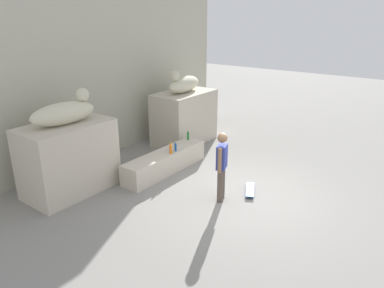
% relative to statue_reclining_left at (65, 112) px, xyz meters
% --- Properties ---
extents(ground_plane, '(40.00, 40.00, 0.00)m').
position_rel_statue_reclining_left_xyz_m(ground_plane, '(2.25, -3.57, -2.02)').
color(ground_plane, gray).
extents(facade_wall, '(10.82, 0.60, 5.76)m').
position_rel_statue_reclining_left_xyz_m(facade_wall, '(2.25, 1.56, 0.86)').
color(facade_wall, '#B8B6A1').
rests_on(facade_wall, ground_plane).
extents(pedestal_left, '(2.16, 1.25, 1.74)m').
position_rel_statue_reclining_left_xyz_m(pedestal_left, '(-0.04, 0.00, -1.15)').
color(pedestal_left, beige).
rests_on(pedestal_left, ground_plane).
extents(pedestal_right, '(2.16, 1.25, 1.74)m').
position_rel_statue_reclining_left_xyz_m(pedestal_right, '(4.54, 0.00, -1.15)').
color(pedestal_right, beige).
rests_on(pedestal_right, ground_plane).
extents(statue_reclining_left, '(1.64, 0.70, 0.78)m').
position_rel_statue_reclining_left_xyz_m(statue_reclining_left, '(0.00, 0.00, 0.00)').
color(statue_reclining_left, beige).
rests_on(statue_reclining_left, pedestal_left).
extents(statue_reclining_right, '(1.65, 0.73, 0.78)m').
position_rel_statue_reclining_left_xyz_m(statue_reclining_right, '(4.50, -0.00, 0.00)').
color(statue_reclining_right, beige).
rests_on(statue_reclining_right, pedestal_right).
extents(ledge_block, '(2.88, 0.62, 0.58)m').
position_rel_statue_reclining_left_xyz_m(ledge_block, '(2.25, -1.10, -1.73)').
color(ledge_block, beige).
rests_on(ledge_block, ground_plane).
extents(skater, '(0.51, 0.31, 1.67)m').
position_rel_statue_reclining_left_xyz_m(skater, '(1.78, -3.22, -1.10)').
color(skater, brown).
rests_on(skater, ground_plane).
extents(skateboard, '(0.80, 0.54, 0.08)m').
position_rel_statue_reclining_left_xyz_m(skateboard, '(2.54, -3.60, -1.96)').
color(skateboard, navy).
rests_on(skateboard, ground_plane).
extents(bottle_blue, '(0.07, 0.07, 0.29)m').
position_rel_statue_reclining_left_xyz_m(bottle_blue, '(2.47, -1.29, -1.32)').
color(bottle_blue, '#194C99').
rests_on(bottle_blue, ledge_block).
extents(bottle_orange, '(0.08, 0.08, 0.31)m').
position_rel_statue_reclining_left_xyz_m(bottle_orange, '(2.26, -1.29, -1.31)').
color(bottle_orange, orange).
rests_on(bottle_orange, ledge_block).
extents(bottle_green, '(0.07, 0.07, 0.30)m').
position_rel_statue_reclining_left_xyz_m(bottle_green, '(3.45, -0.98, -1.31)').
color(bottle_green, '#1E722D').
rests_on(bottle_green, ledge_block).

